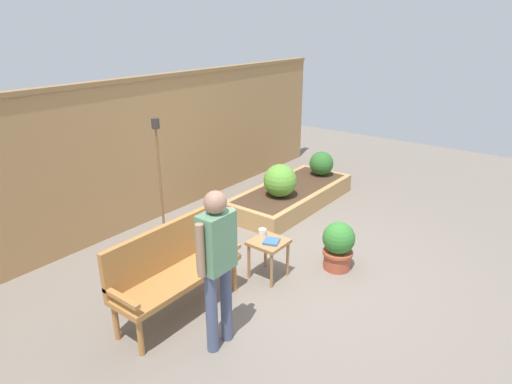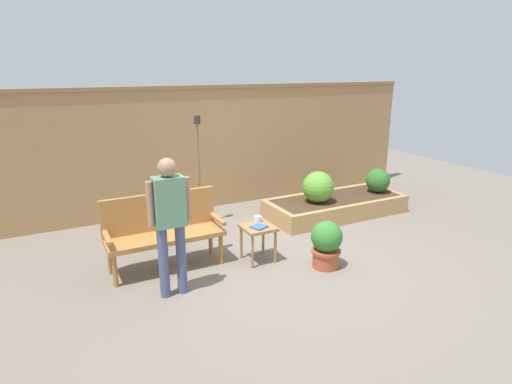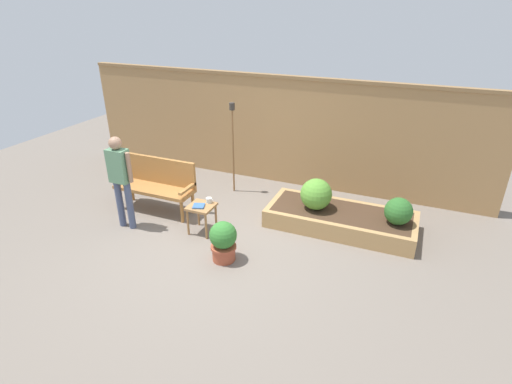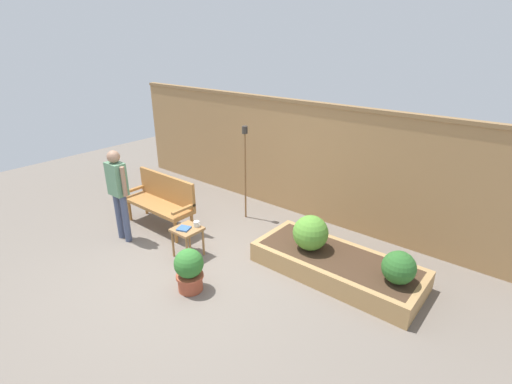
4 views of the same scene
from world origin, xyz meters
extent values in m
plane|color=#70665B|center=(0.00, 0.00, 0.00)|extent=(14.00, 14.00, 0.00)
cube|color=#A37A4C|center=(0.00, 2.60, 1.05)|extent=(8.40, 0.10, 2.10)
cube|color=olive|center=(0.00, 2.60, 2.13)|extent=(8.40, 0.14, 0.06)
cylinder|color=#A87038|center=(-0.77, 0.67, 0.20)|extent=(0.06, 0.06, 0.40)
cylinder|color=#A87038|center=(-0.77, 0.31, 0.20)|extent=(0.06, 0.06, 0.40)
cylinder|color=#A87038|center=(-2.09, 0.67, 0.20)|extent=(0.06, 0.06, 0.40)
cylinder|color=#A87038|center=(-2.09, 0.31, 0.20)|extent=(0.06, 0.06, 0.40)
cube|color=#A87038|center=(-1.43, 0.49, 0.43)|extent=(1.44, 0.48, 0.06)
cube|color=#A87038|center=(-1.43, 0.70, 0.70)|extent=(1.44, 0.06, 0.48)
cube|color=#A87038|center=(-2.12, 0.49, 0.56)|extent=(0.06, 0.48, 0.04)
cube|color=#A87038|center=(-0.74, 0.49, 0.56)|extent=(0.06, 0.48, 0.04)
cylinder|color=#9E7042|center=(-0.14, 0.34, 0.22)|extent=(0.04, 0.04, 0.44)
cylinder|color=#9E7042|center=(-0.14, 0.01, 0.22)|extent=(0.04, 0.04, 0.44)
cylinder|color=#9E7042|center=(-0.47, 0.34, 0.22)|extent=(0.04, 0.04, 0.44)
cylinder|color=#9E7042|center=(-0.47, 0.01, 0.22)|extent=(0.04, 0.04, 0.44)
cube|color=#9E7042|center=(-0.30, 0.17, 0.46)|extent=(0.40, 0.40, 0.04)
cylinder|color=silver|center=(-0.24, 0.31, 0.52)|extent=(0.09, 0.09, 0.08)
torus|color=silver|center=(-0.18, 0.31, 0.52)|extent=(0.06, 0.01, 0.06)
cube|color=#38609E|center=(-0.32, 0.12, 0.49)|extent=(0.23, 0.22, 0.03)
cylinder|color=#A84C33|center=(0.37, -0.39, 0.10)|extent=(0.33, 0.33, 0.20)
cylinder|color=#A84C33|center=(0.37, -0.39, 0.22)|extent=(0.37, 0.37, 0.04)
sphere|color=#33752D|center=(0.37, -0.39, 0.42)|extent=(0.40, 0.40, 0.40)
cube|color=#AD8451|center=(1.73, 0.73, 0.15)|extent=(2.40, 0.09, 0.30)
cube|color=#AD8451|center=(1.73, 1.64, 0.15)|extent=(2.40, 0.09, 0.30)
cube|color=#AD8451|center=(0.58, 1.18, 0.15)|extent=(0.09, 0.82, 0.30)
cube|color=#AD8451|center=(2.89, 1.18, 0.15)|extent=(0.09, 0.82, 0.30)
cube|color=#422D1E|center=(1.73, 1.18, 0.15)|extent=(2.22, 0.82, 0.30)
cylinder|color=brown|center=(1.31, 1.12, 0.33)|extent=(0.04, 0.04, 0.06)
sphere|color=#569333|center=(1.31, 1.12, 0.56)|extent=(0.52, 0.52, 0.52)
cylinder|color=brown|center=(2.60, 1.12, 0.33)|extent=(0.04, 0.04, 0.06)
sphere|color=#2D6628|center=(2.60, 1.12, 0.51)|extent=(0.43, 0.43, 0.43)
cylinder|color=brown|center=(-0.51, 1.78, 0.81)|extent=(0.03, 0.03, 1.62)
cylinder|color=#332D28|center=(-0.51, 1.78, 1.69)|extent=(0.10, 0.10, 0.13)
cylinder|color=#475170|center=(-1.44, -0.16, 0.41)|extent=(0.11, 0.11, 0.82)
cylinder|color=#475170|center=(-1.64, -0.16, 0.41)|extent=(0.11, 0.11, 0.82)
cube|color=#5B8966|center=(-1.54, -0.16, 1.09)|extent=(0.32, 0.20, 0.54)
cylinder|color=#9E755B|center=(-1.34, -0.16, 1.09)|extent=(0.07, 0.07, 0.49)
cylinder|color=#9E755B|center=(-1.74, -0.16, 1.09)|extent=(0.07, 0.07, 0.49)
sphere|color=#9E755B|center=(-1.54, -0.16, 1.46)|extent=(0.20, 0.20, 0.20)
camera|label=1|loc=(-4.02, -2.49, 2.87)|focal=30.85mm
camera|label=2|loc=(-2.70, -4.38, 2.45)|focal=29.92mm
camera|label=3|loc=(2.69, -4.68, 3.42)|focal=28.14mm
camera|label=4|loc=(3.76, -3.11, 3.20)|focal=26.48mm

